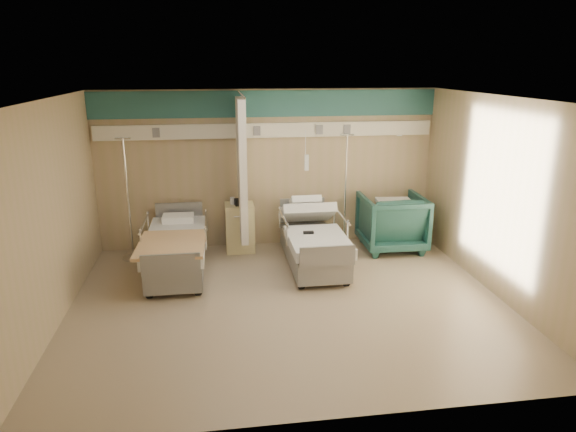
{
  "coord_description": "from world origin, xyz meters",
  "views": [
    {
      "loc": [
        -0.94,
        -6.48,
        3.22
      ],
      "look_at": [
        0.08,
        0.6,
        1.08
      ],
      "focal_mm": 32.0,
      "sensor_mm": 36.0,
      "label": 1
    }
  ],
  "objects": [
    {
      "name": "bedside_cabinet",
      "position": [
        -0.55,
        2.2,
        0.42
      ],
      "size": [
        0.5,
        0.48,
        0.85
      ],
      "primitive_type": "cube",
      "color": "#D8C787",
      "rests_on": "ground"
    },
    {
      "name": "waffle_blanket",
      "position": [
        2.18,
        1.92,
        1.04
      ],
      "size": [
        0.65,
        0.59,
        0.07
      ],
      "primitive_type": "cube",
      "rotation": [
        0.0,
        0.0,
        3.05
      ],
      "color": "silver",
      "rests_on": "visitor_armchair"
    },
    {
      "name": "bed_right",
      "position": [
        0.6,
        1.3,
        0.32
      ],
      "size": [
        1.0,
        2.16,
        0.63
      ],
      "primitive_type": null,
      "color": "silver",
      "rests_on": "ground"
    },
    {
      "name": "white_cup",
      "position": [
        -0.66,
        2.23,
        0.91
      ],
      "size": [
        0.11,
        0.11,
        0.12
      ],
      "primitive_type": "cylinder",
      "rotation": [
        0.0,
        0.0,
        0.34
      ],
      "color": "white",
      "rests_on": "bedside_cabinet"
    },
    {
      "name": "call_remote",
      "position": [
        0.48,
        1.09,
        0.65
      ],
      "size": [
        0.17,
        0.08,
        0.04
      ],
      "primitive_type": "cube",
      "rotation": [
        0.0,
        0.0,
        -0.04
      ],
      "color": "black",
      "rests_on": "bed_right"
    },
    {
      "name": "tan_blanket",
      "position": [
        -1.63,
        0.84,
        0.65
      ],
      "size": [
        1.02,
        1.26,
        0.04
      ],
      "primitive_type": "cube",
      "rotation": [
        0.0,
        0.0,
        -0.04
      ],
      "color": "tan",
      "rests_on": "bed_left"
    },
    {
      "name": "iv_stand_left",
      "position": [
        -2.39,
        2.06,
        0.43
      ],
      "size": [
        0.37,
        0.37,
        2.08
      ],
      "rotation": [
        0.0,
        0.0,
        0.0
      ],
      "color": "silver",
      "rests_on": "ground"
    },
    {
      "name": "iv_stand_right",
      "position": [
        1.35,
        2.19,
        0.42
      ],
      "size": [
        0.37,
        0.37,
        2.05
      ],
      "rotation": [
        0.0,
        0.0,
        0.18
      ],
      "color": "silver",
      "rests_on": "ground"
    },
    {
      "name": "visitor_armchair",
      "position": [
        2.14,
        1.9,
        0.5
      ],
      "size": [
        1.09,
        1.12,
        1.0
      ],
      "primitive_type": "imported",
      "rotation": [
        0.0,
        0.0,
        3.12
      ],
      "color": "#1C4842",
      "rests_on": "ground"
    },
    {
      "name": "toiletry_bag",
      "position": [
        -0.52,
        2.14,
        0.91
      ],
      "size": [
        0.23,
        0.16,
        0.11
      ],
      "primitive_type": "cube",
      "rotation": [
        0.0,
        0.0,
        0.15
      ],
      "color": "black",
      "rests_on": "bedside_cabinet"
    },
    {
      "name": "bed_left",
      "position": [
        -1.6,
        1.3,
        0.32
      ],
      "size": [
        1.0,
        2.16,
        0.63
      ],
      "primitive_type": null,
      "color": "silver",
      "rests_on": "ground"
    },
    {
      "name": "room_walls",
      "position": [
        -0.03,
        0.25,
        1.86
      ],
      "size": [
        6.04,
        5.04,
        2.82
      ],
      "color": "tan",
      "rests_on": "ground"
    },
    {
      "name": "ground",
      "position": [
        0.0,
        0.0,
        0.0
      ],
      "size": [
        6.0,
        5.0,
        0.0
      ],
      "primitive_type": "cube",
      "color": "gray",
      "rests_on": "ground"
    }
  ]
}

